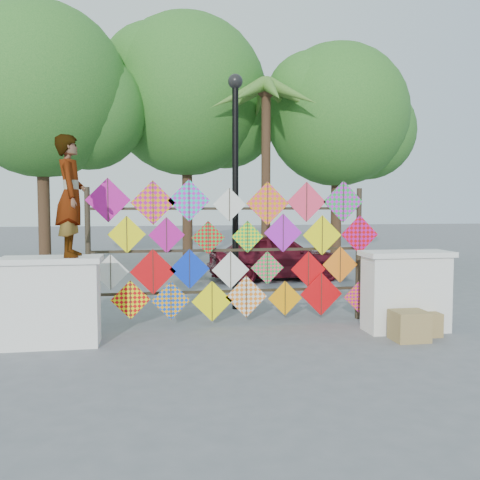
# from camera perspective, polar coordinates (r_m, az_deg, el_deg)

# --- Properties ---
(ground) EXTENTS (80.00, 80.00, 0.00)m
(ground) POSITION_cam_1_polar(r_m,az_deg,el_deg) (8.43, -0.37, -10.06)
(ground) COLOR gray
(ground) RESTS_ON ground
(parapet_left) EXTENTS (1.40, 0.65, 1.28)m
(parapet_left) POSITION_cam_1_polar(r_m,az_deg,el_deg) (8.11, -19.42, -6.15)
(parapet_left) COLOR white
(parapet_left) RESTS_ON ground
(parapet_right) EXTENTS (1.40, 0.65, 1.28)m
(parapet_right) POSITION_cam_1_polar(r_m,az_deg,el_deg) (8.94, 17.27, -5.18)
(parapet_right) COLOR white
(parapet_right) RESTS_ON ground
(kite_rack) EXTENTS (4.96, 0.24, 2.45)m
(kite_rack) POSITION_cam_1_polar(r_m,az_deg,el_deg) (8.95, -0.57, -1.21)
(kite_rack) COLOR #2E2519
(kite_rack) RESTS_ON ground
(tree_west) EXTENTS (5.85, 5.20, 8.01)m
(tree_west) POSITION_cam_1_polar(r_m,az_deg,el_deg) (17.70, -20.12, 14.62)
(tree_west) COLOR #4E3821
(tree_west) RESTS_ON ground
(tree_mid) EXTENTS (6.30, 5.60, 8.61)m
(tree_mid) POSITION_cam_1_polar(r_m,az_deg,el_deg) (19.51, -5.40, 14.99)
(tree_mid) COLOR #4E3821
(tree_mid) RESTS_ON ground
(tree_east) EXTENTS (5.40, 4.80, 7.42)m
(tree_east) POSITION_cam_1_polar(r_m,az_deg,el_deg) (18.95, 10.57, 12.85)
(tree_east) COLOR #4E3821
(tree_east) RESTS_ON ground
(palm_tree) EXTENTS (3.62, 3.62, 5.83)m
(palm_tree) POSITION_cam_1_polar(r_m,az_deg,el_deg) (16.70, 2.80, 14.01)
(palm_tree) COLOR #4E3821
(palm_tree) RESTS_ON ground
(vendor_woman) EXTENTS (0.44, 0.64, 1.72)m
(vendor_woman) POSITION_cam_1_polar(r_m,az_deg,el_deg) (7.95, -17.62, 4.49)
(vendor_woman) COLOR #99999E
(vendor_woman) RESTS_ON parapet_left
(sedan) EXTENTS (3.70, 1.61, 1.24)m
(sedan) POSITION_cam_1_polar(r_m,az_deg,el_deg) (14.26, 3.98, -1.75)
(sedan) COLOR #540E1A
(sedan) RESTS_ON ground
(lamppost) EXTENTS (0.28, 0.28, 4.46)m
(lamppost) POSITION_cam_1_polar(r_m,az_deg,el_deg) (10.22, -0.50, 7.61)
(lamppost) COLOR black
(lamppost) RESTS_ON ground
(cardboard_box_near) EXTENTS (0.50, 0.44, 0.44)m
(cardboard_box_near) POSITION_cam_1_polar(r_m,az_deg,el_deg) (8.42, 17.61, -8.72)
(cardboard_box_near) COLOR #A08A4D
(cardboard_box_near) RESTS_ON ground
(cardboard_box_far) EXTENTS (0.43, 0.40, 0.36)m
(cardboard_box_far) POSITION_cam_1_polar(r_m,az_deg,el_deg) (8.82, 19.05, -8.44)
(cardboard_box_far) COLOR #A08A4D
(cardboard_box_far) RESTS_ON ground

